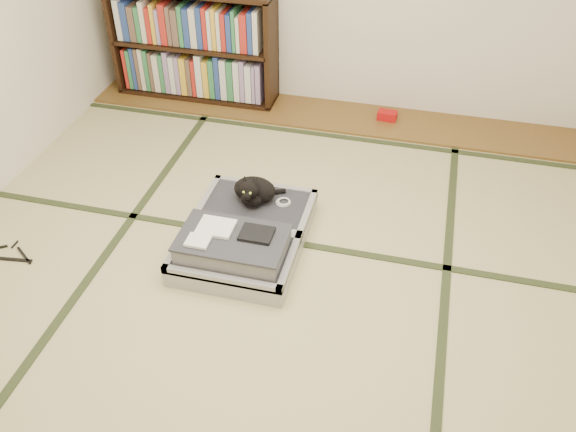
# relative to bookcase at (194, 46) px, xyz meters

# --- Properties ---
(floor) EXTENTS (4.50, 4.50, 0.00)m
(floor) POSITION_rel_bookcase_xyz_m (1.17, -2.07, -0.45)
(floor) COLOR #C9C186
(floor) RESTS_ON ground
(wood_strip) EXTENTS (4.00, 0.50, 0.02)m
(wood_strip) POSITION_rel_bookcase_xyz_m (1.17, -0.07, -0.44)
(wood_strip) COLOR brown
(wood_strip) RESTS_ON ground
(red_item) EXTENTS (0.16, 0.10, 0.07)m
(red_item) POSITION_rel_bookcase_xyz_m (1.62, -0.04, -0.40)
(red_item) COLOR #AF0E0F
(red_item) RESTS_ON wood_strip
(room_shell) EXTENTS (4.50, 4.50, 4.50)m
(room_shell) POSITION_rel_bookcase_xyz_m (1.17, -2.07, 1.01)
(room_shell) COLOR white
(room_shell) RESTS_ON ground
(tatami_borders) EXTENTS (4.00, 4.50, 0.01)m
(tatami_borders) POSITION_rel_bookcase_xyz_m (1.17, -1.58, -0.45)
(tatami_borders) COLOR #2D381E
(tatami_borders) RESTS_ON ground
(bookcase) EXTENTS (1.35, 0.31, 0.92)m
(bookcase) POSITION_rel_bookcase_xyz_m (0.00, 0.00, 0.00)
(bookcase) COLOR black
(bookcase) RESTS_ON wood_strip
(suitcase) EXTENTS (0.70, 0.93, 0.27)m
(suitcase) POSITION_rel_bookcase_xyz_m (0.97, -1.79, -0.35)
(suitcase) COLOR #A5A6AA
(suitcase) RESTS_ON floor
(cat) EXTENTS (0.31, 0.31, 0.25)m
(cat) POSITION_rel_bookcase_xyz_m (0.95, -1.50, -0.23)
(cat) COLOR black
(cat) RESTS_ON suitcase
(cable_coil) EXTENTS (0.10, 0.10, 0.02)m
(cable_coil) POSITION_rel_bookcase_xyz_m (1.13, -1.46, -0.31)
(cable_coil) COLOR white
(cable_coil) RESTS_ON suitcase
(hanger) EXTENTS (0.39, 0.20, 0.01)m
(hanger) POSITION_rel_bookcase_xyz_m (-0.41, -2.21, -0.44)
(hanger) COLOR black
(hanger) RESTS_ON floor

